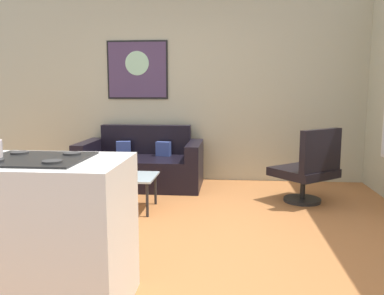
# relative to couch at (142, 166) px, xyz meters

# --- Properties ---
(ground) EXTENTS (6.40, 6.40, 0.04)m
(ground) POSITION_rel_couch_xyz_m (0.53, -1.93, -0.30)
(ground) COLOR #AF6B39
(back_wall) EXTENTS (6.40, 0.05, 2.80)m
(back_wall) POSITION_rel_couch_xyz_m (0.53, 0.49, 1.12)
(back_wall) COLOR #AEAB8F
(back_wall) RESTS_ON ground
(couch) EXTENTS (1.67, 0.90, 0.82)m
(couch) POSITION_rel_couch_xyz_m (0.00, 0.00, 0.00)
(couch) COLOR black
(couch) RESTS_ON ground
(coffee_table) EXTENTS (0.94, 0.56, 0.39)m
(coffee_table) POSITION_rel_couch_xyz_m (-0.07, -1.13, 0.07)
(coffee_table) COLOR silver
(coffee_table) RESTS_ON ground
(armchair) EXTENTS (0.87, 0.86, 0.89)m
(armchair) POSITION_rel_couch_xyz_m (2.14, -0.68, 0.14)
(armchair) COLOR black
(armchair) RESTS_ON ground
(wall_painting) EXTENTS (0.90, 0.03, 0.84)m
(wall_painting) POSITION_rel_couch_xyz_m (-0.14, 0.45, 1.34)
(wall_painting) COLOR black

